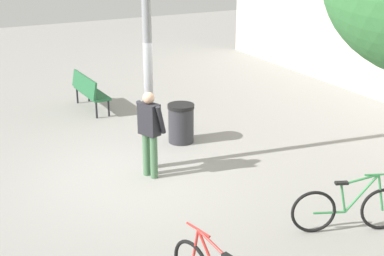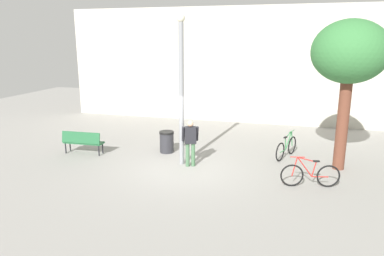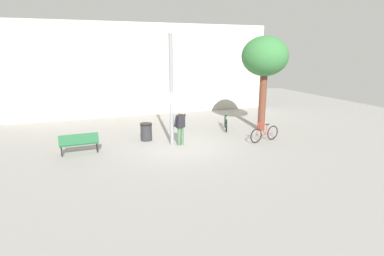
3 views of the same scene
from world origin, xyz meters
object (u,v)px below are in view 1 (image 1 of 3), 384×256
(trash_bin, at_px, (181,123))
(bicycle_green, at_px, (349,209))
(person_by_lamppost, at_px, (150,129))
(park_bench, at_px, (89,89))
(lamppost, at_px, (147,25))

(trash_bin, bearing_deg, bicycle_green, 7.74)
(person_by_lamppost, distance_m, park_bench, 4.50)
(person_by_lamppost, xyz_separation_m, trash_bin, (-1.36, 1.31, -0.53))
(park_bench, height_order, trash_bin, park_bench)
(person_by_lamppost, relative_size, park_bench, 1.03)
(lamppost, relative_size, park_bench, 3.24)
(lamppost, bearing_deg, park_bench, 179.40)
(park_bench, bearing_deg, bicycle_green, 12.67)
(lamppost, distance_m, person_by_lamppost, 1.90)
(person_by_lamppost, height_order, park_bench, person_by_lamppost)
(bicycle_green, height_order, trash_bin, bicycle_green)
(bicycle_green, bearing_deg, park_bench, -167.33)
(person_by_lamppost, bearing_deg, park_bench, 177.47)
(lamppost, relative_size, trash_bin, 6.10)
(trash_bin, bearing_deg, person_by_lamppost, -43.97)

